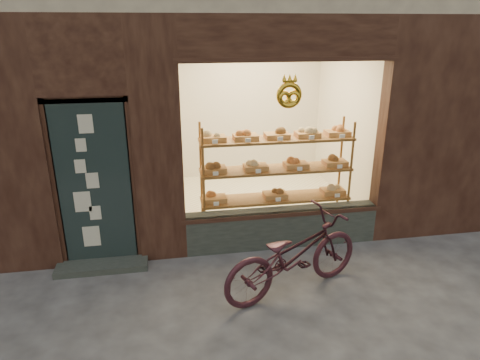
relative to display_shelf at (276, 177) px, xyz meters
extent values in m
plane|color=#393939|center=(-0.45, -2.55, -0.89)|extent=(90.00, 90.00, 0.00)
cube|color=#272B2A|center=(0.00, -0.42, -0.61)|extent=(2.70, 0.25, 0.55)
cube|color=#1E2A2B|center=(-2.45, -0.49, 0.21)|extent=(0.90, 0.04, 2.15)
cube|color=#272B2A|center=(-2.45, -0.65, -0.85)|extent=(1.15, 0.35, 0.08)
torus|color=gold|center=(0.00, -0.53, 1.26)|extent=(0.33, 0.07, 0.33)
cube|color=brown|center=(0.00, 0.00, -0.84)|extent=(2.20, 0.45, 0.04)
cube|color=brown|center=(0.00, 0.00, -0.34)|extent=(2.20, 0.45, 0.03)
cube|color=brown|center=(0.00, 0.00, 0.11)|extent=(2.20, 0.45, 0.04)
cube|color=brown|center=(0.00, 0.00, 0.56)|extent=(2.20, 0.45, 0.04)
cylinder|color=brown|center=(-1.07, -0.19, -0.04)|extent=(0.04, 0.04, 1.70)
cylinder|color=brown|center=(1.07, -0.19, -0.04)|extent=(0.04, 0.04, 1.70)
cylinder|color=brown|center=(-1.07, 0.20, -0.04)|extent=(0.04, 0.04, 1.70)
cylinder|color=brown|center=(1.07, 0.20, -0.04)|extent=(0.04, 0.04, 1.70)
cube|color=#AB7E3C|center=(-0.90, 0.00, -0.29)|extent=(0.34, 0.24, 0.07)
sphere|color=#CD6C29|center=(-0.90, 0.00, -0.20)|extent=(0.11, 0.11, 0.11)
cube|color=white|center=(-0.90, -0.18, -0.29)|extent=(0.07, 0.01, 0.05)
cube|color=#AB7E3C|center=(0.00, 0.00, -0.29)|extent=(0.34, 0.24, 0.07)
sphere|color=brown|center=(0.00, 0.00, -0.20)|extent=(0.11, 0.11, 0.11)
cube|color=white|center=(0.00, -0.18, -0.29)|extent=(0.07, 0.01, 0.05)
cube|color=#AB7E3C|center=(0.90, 0.00, -0.29)|extent=(0.34, 0.24, 0.07)
sphere|color=tan|center=(0.90, 0.00, -0.20)|extent=(0.11, 0.11, 0.11)
cube|color=white|center=(0.90, -0.18, -0.29)|extent=(0.08, 0.01, 0.05)
cube|color=#AB7E3C|center=(-0.90, 0.00, 0.16)|extent=(0.34, 0.24, 0.07)
sphere|color=brown|center=(-0.90, 0.00, 0.25)|extent=(0.11, 0.11, 0.11)
cube|color=white|center=(-0.90, -0.18, 0.16)|extent=(0.07, 0.01, 0.06)
cube|color=#AB7E3C|center=(-0.30, 0.00, 0.16)|extent=(0.34, 0.24, 0.07)
sphere|color=tan|center=(-0.30, 0.00, 0.25)|extent=(0.11, 0.11, 0.11)
cube|color=white|center=(-0.30, -0.18, 0.16)|extent=(0.08, 0.01, 0.06)
cube|color=#AB7E3C|center=(0.30, 0.00, 0.16)|extent=(0.34, 0.24, 0.07)
sphere|color=#CD6C29|center=(0.30, 0.00, 0.25)|extent=(0.11, 0.11, 0.11)
cube|color=white|center=(0.30, -0.18, 0.16)|extent=(0.07, 0.01, 0.06)
cube|color=#AB7E3C|center=(0.90, 0.00, 0.16)|extent=(0.34, 0.24, 0.07)
sphere|color=brown|center=(0.90, 0.00, 0.25)|extent=(0.11, 0.11, 0.11)
cube|color=white|center=(0.90, -0.18, 0.16)|extent=(0.08, 0.01, 0.06)
cube|color=#AB7E3C|center=(-0.90, 0.00, 0.61)|extent=(0.34, 0.24, 0.07)
sphere|color=tan|center=(-0.90, 0.00, 0.70)|extent=(0.11, 0.11, 0.11)
cube|color=white|center=(-0.90, -0.18, 0.61)|extent=(0.07, 0.01, 0.06)
cube|color=#AB7E3C|center=(-0.45, 0.00, 0.61)|extent=(0.34, 0.24, 0.07)
sphere|color=#CD6C29|center=(-0.45, 0.00, 0.70)|extent=(0.11, 0.11, 0.11)
cube|color=white|center=(-0.45, -0.18, 0.61)|extent=(0.07, 0.01, 0.06)
cube|color=#AB7E3C|center=(0.00, 0.00, 0.61)|extent=(0.34, 0.24, 0.07)
sphere|color=brown|center=(0.00, 0.00, 0.70)|extent=(0.11, 0.11, 0.11)
cube|color=white|center=(0.00, -0.18, 0.61)|extent=(0.07, 0.01, 0.06)
cube|color=#AB7E3C|center=(0.45, 0.00, 0.61)|extent=(0.34, 0.24, 0.07)
sphere|color=tan|center=(0.45, 0.00, 0.70)|extent=(0.11, 0.11, 0.11)
cube|color=white|center=(0.45, -0.18, 0.61)|extent=(0.07, 0.01, 0.06)
cube|color=#AB7E3C|center=(0.90, 0.00, 0.61)|extent=(0.34, 0.24, 0.07)
sphere|color=#CD6C29|center=(0.90, 0.00, 0.70)|extent=(0.11, 0.11, 0.11)
cube|color=white|center=(0.90, -0.18, 0.61)|extent=(0.08, 0.01, 0.06)
imported|color=#36161E|center=(-0.17, -1.54, -0.41)|extent=(1.94, 1.23, 0.96)
camera|label=1|loc=(-1.52, -5.70, 2.09)|focal=32.00mm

